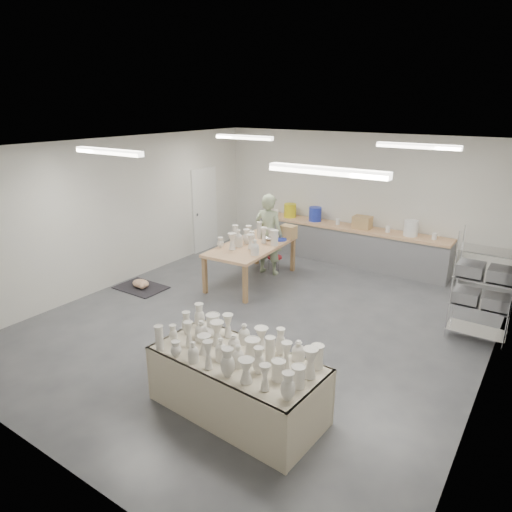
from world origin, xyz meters
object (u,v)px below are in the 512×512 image
Objects in this scene: drying_table at (237,380)px; red_stool at (275,258)px; potter at (269,234)px; work_table at (255,243)px.

drying_table is 5.23× the size of red_stool.
red_stool is at bearing -95.90° from potter.
potter is at bearing 86.51° from work_table.
drying_table is at bearing 112.23° from potter.
drying_table is 4.88m from potter.
potter is (-2.29, 4.28, 0.46)m from drying_table.
potter is 4.29× the size of red_stool.
red_stool is (-0.00, 0.81, -0.56)m from work_table.
potter is (-0.00, 0.54, 0.06)m from work_table.
drying_table is 5.10m from red_stool.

